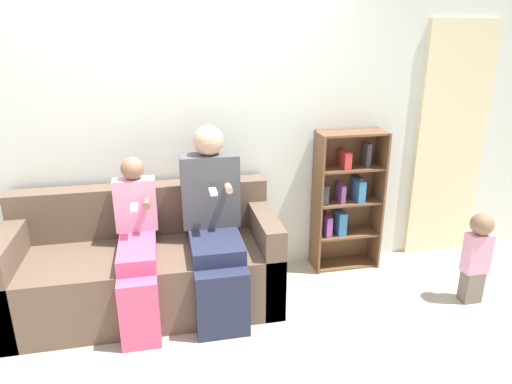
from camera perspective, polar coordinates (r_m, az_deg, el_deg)
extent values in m
plane|color=#B2A893|center=(3.28, -7.62, -17.66)|extent=(14.00, 14.00, 0.00)
cube|color=silver|center=(3.63, -9.76, 8.12)|extent=(10.00, 0.06, 2.55)
cube|color=beige|center=(4.41, 23.08, 5.65)|extent=(0.65, 0.04, 2.07)
cube|color=brown|center=(3.46, -13.51, -11.17)|extent=(1.93, 0.62, 0.48)
cube|color=brown|center=(3.73, -13.66, -5.48)|extent=(1.93, 0.19, 0.87)
cube|color=brown|center=(3.56, -28.30, -10.16)|extent=(0.15, 0.62, 0.70)
cube|color=brown|center=(3.47, 1.29, -8.37)|extent=(0.15, 0.62, 0.70)
cube|color=#232842|center=(3.16, -4.17, -13.86)|extent=(0.36, 0.12, 0.48)
cube|color=#232842|center=(3.24, -4.96, -6.96)|extent=(0.36, 0.41, 0.11)
cube|color=#4C4C51|center=(3.39, -5.76, 0.23)|extent=(0.42, 0.19, 0.54)
sphere|color=tan|center=(3.29, -5.98, 6.43)|extent=(0.22, 0.22, 0.22)
cylinder|color=tan|center=(3.25, -3.46, 0.45)|extent=(0.05, 0.10, 0.05)
cube|color=white|center=(3.19, -5.39, 0.02)|extent=(0.05, 0.12, 0.02)
cube|color=#DB4C75|center=(3.15, -14.35, -14.60)|extent=(0.25, 0.12, 0.48)
cube|color=#DB4C75|center=(3.25, -14.63, -7.42)|extent=(0.25, 0.47, 0.11)
cube|color=#E599BC|center=(3.43, -14.82, -1.48)|extent=(0.30, 0.13, 0.39)
sphere|color=#8C664C|center=(3.35, -15.21, 2.87)|extent=(0.16, 0.16, 0.16)
cylinder|color=#8C664C|center=(3.31, -13.53, -1.46)|extent=(0.05, 0.10, 0.05)
cube|color=white|center=(3.26, -14.98, -1.86)|extent=(0.05, 0.12, 0.02)
cube|color=#70665B|center=(3.93, 25.29, -10.57)|extent=(0.15, 0.11, 0.25)
cube|color=#E599BC|center=(3.81, 25.90, -6.87)|extent=(0.18, 0.11, 0.31)
sphere|color=#8C664C|center=(3.72, 26.42, -3.62)|extent=(0.17, 0.17, 0.17)
cube|color=brown|center=(3.86, 7.63, -1.50)|extent=(0.02, 0.25, 1.20)
cube|color=brown|center=(4.07, 14.95, -0.89)|extent=(0.02, 0.25, 1.20)
cube|color=brown|center=(4.06, 10.76, -0.63)|extent=(0.57, 0.02, 1.20)
cube|color=brown|center=(4.20, 10.85, -8.77)|extent=(0.53, 0.21, 0.02)
cube|color=brown|center=(4.07, 11.11, -5.09)|extent=(0.53, 0.21, 0.02)
cube|color=brown|center=(3.96, 11.39, -1.19)|extent=(0.53, 0.21, 0.02)
cube|color=brown|center=(3.87, 11.67, 2.92)|extent=(0.53, 0.21, 0.02)
cube|color=brown|center=(3.80, 11.98, 7.20)|extent=(0.53, 0.21, 0.02)
cube|color=#934CA3|center=(3.90, 10.53, -0.10)|extent=(0.04, 0.14, 0.15)
cube|color=#333338|center=(3.89, 13.60, 4.57)|extent=(0.04, 0.12, 0.20)
cube|color=#934CA3|center=(3.97, 8.79, -4.08)|extent=(0.05, 0.17, 0.18)
cube|color=teal|center=(4.01, 10.45, -3.74)|extent=(0.07, 0.15, 0.20)
cube|color=#333338|center=(3.85, 8.40, -0.15)|extent=(0.05, 0.16, 0.17)
cube|color=teal|center=(3.96, 12.65, 0.29)|extent=(0.06, 0.18, 0.19)
cube|color=#C63838|center=(3.83, 11.03, 4.02)|extent=(0.06, 0.16, 0.14)
cube|color=#333338|center=(3.95, 12.56, 0.44)|extent=(0.04, 0.14, 0.21)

